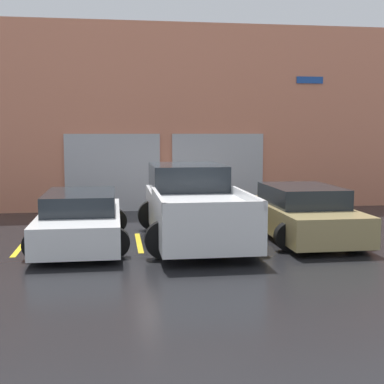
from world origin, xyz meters
TOP-DOWN VIEW (x-y plane):
  - ground_plane at (0.00, 0.00)m, footprint 28.00×28.00m
  - shophouse_building at (-0.00, 3.29)m, footprint 16.64×0.68m
  - pickup_truck at (0.00, -1.75)m, footprint 2.53×5.18m
  - sedan_white at (-2.62, -2.02)m, footprint 2.14×4.38m
  - sedan_side at (2.62, -2.02)m, footprint 2.19×4.22m
  - parking_stripe_far_left at (-3.93, -2.05)m, footprint 0.12×2.20m
  - parking_stripe_left at (-1.31, -2.05)m, footprint 0.12×2.20m
  - parking_stripe_centre at (1.31, -2.05)m, footprint 0.12×2.20m
  - parking_stripe_right at (3.93, -2.05)m, footprint 0.12×2.20m

SIDE VIEW (x-z plane):
  - ground_plane at x=0.00m, z-range 0.00..0.00m
  - parking_stripe_far_left at x=-3.93m, z-range 0.00..0.01m
  - parking_stripe_left at x=-1.31m, z-range 0.00..0.01m
  - parking_stripe_centre at x=1.31m, z-range 0.00..0.01m
  - parking_stripe_right at x=3.93m, z-range 0.00..0.01m
  - sedan_white at x=-2.62m, z-range -0.03..1.16m
  - sedan_side at x=2.62m, z-range -0.03..1.22m
  - pickup_truck at x=0.00m, z-range -0.05..1.66m
  - shophouse_building at x=0.00m, z-range -0.03..5.96m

